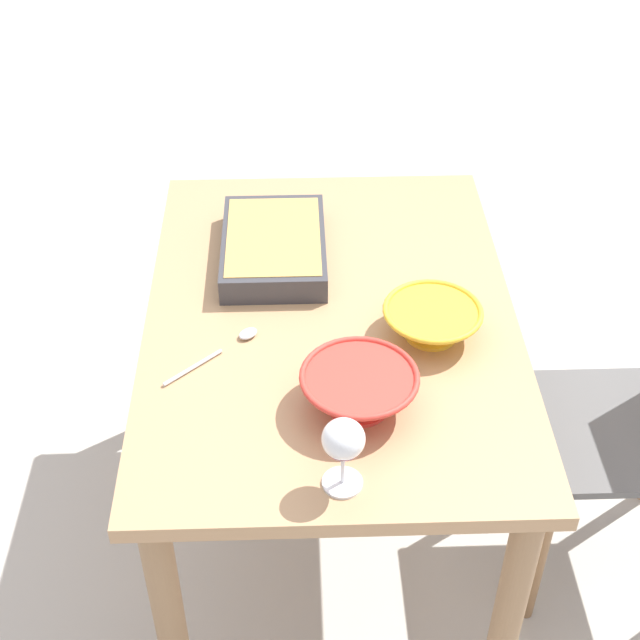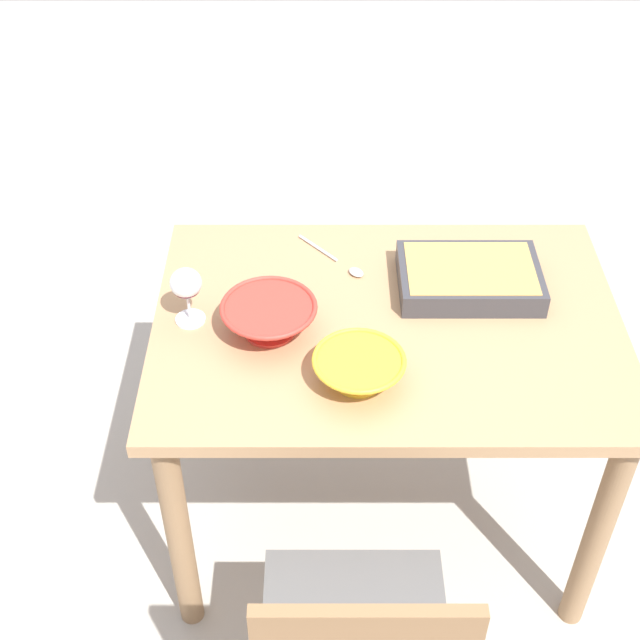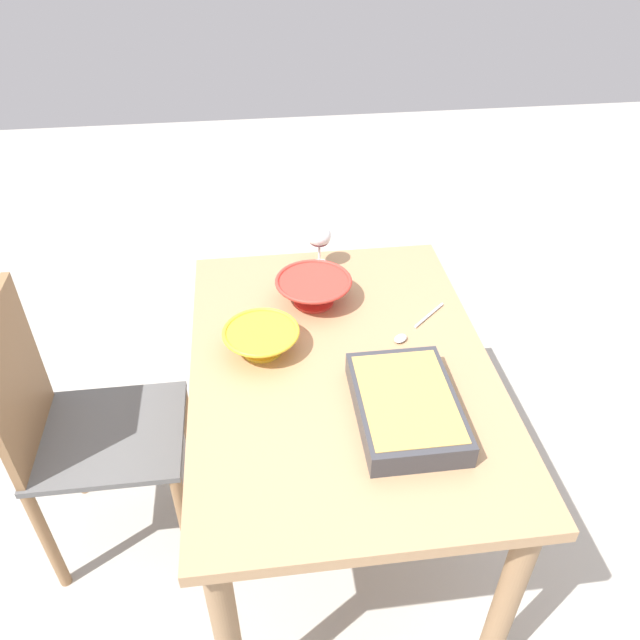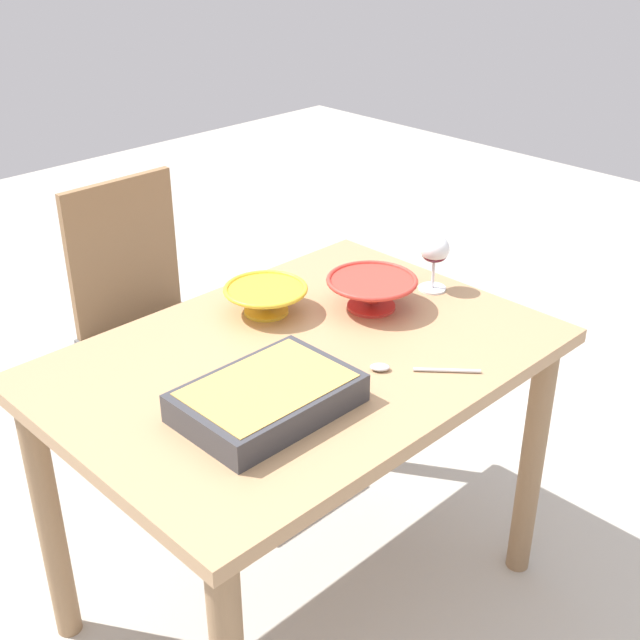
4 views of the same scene
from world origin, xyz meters
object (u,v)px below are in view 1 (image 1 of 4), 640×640
object	(u,v)px
dining_table	(331,353)
casserole_dish	(274,245)
serving_spoon	(230,345)
small_bowl	(432,320)
mixing_bowl	(359,388)
wine_glass	(345,443)

from	to	relation	value
dining_table	casserole_dish	bearing A→B (deg)	30.74
dining_table	serving_spoon	size ratio (longest dim) A/B	5.93
small_bowl	serving_spoon	world-z (taller)	small_bowl
dining_table	mixing_bowl	world-z (taller)	mixing_bowl
serving_spoon	casserole_dish	bearing A→B (deg)	-16.03
dining_table	wine_glass	distance (m)	0.53
mixing_bowl	serving_spoon	size ratio (longest dim) A/B	1.19
small_bowl	dining_table	bearing A→B (deg)	69.18
wine_glass	casserole_dish	size ratio (longest dim) A/B	0.43
dining_table	wine_glass	xyz separation A→B (m)	(-0.48, -0.00, 0.22)
mixing_bowl	casserole_dish	bearing A→B (deg)	18.53
dining_table	serving_spoon	distance (m)	0.27
serving_spoon	small_bowl	bearing A→B (deg)	-86.44
wine_glass	small_bowl	size ratio (longest dim) A/B	0.72
casserole_dish	small_bowl	size ratio (longest dim) A/B	1.68
wine_glass	mixing_bowl	xyz separation A→B (m)	(0.20, -0.04, -0.06)
dining_table	small_bowl	distance (m)	0.27
mixing_bowl	small_bowl	size ratio (longest dim) A/B	1.09
wine_glass	serving_spoon	bearing A→B (deg)	30.24
wine_glass	serving_spoon	xyz separation A→B (m)	(0.38, 0.22, -0.10)
casserole_dish	mixing_bowl	distance (m)	0.53
mixing_bowl	small_bowl	bearing A→B (deg)	-38.98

